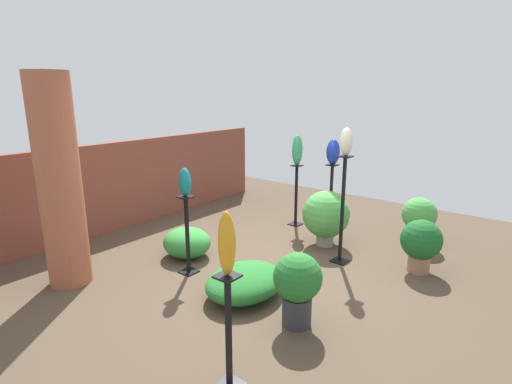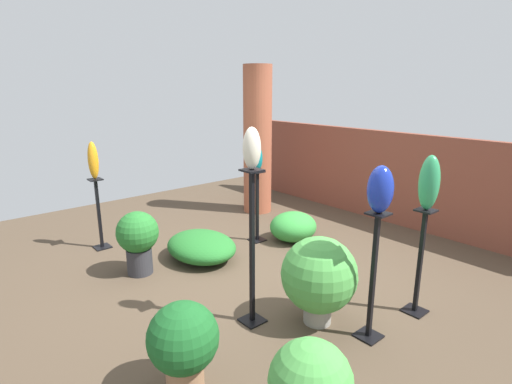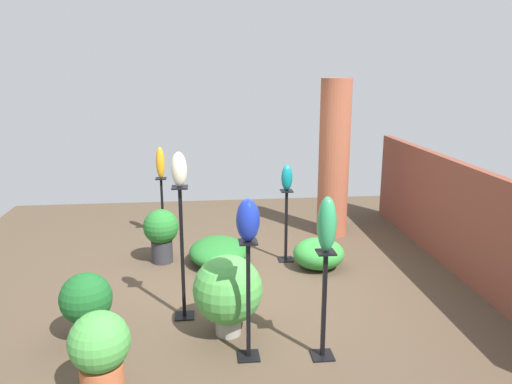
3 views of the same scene
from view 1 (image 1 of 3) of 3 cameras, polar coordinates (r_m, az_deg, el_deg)
ground_plane at (r=5.24m, az=1.51°, el=-10.55°), size 8.00×8.00×0.00m
brick_wall_back at (r=6.95m, az=-17.02°, el=1.30°), size 5.60×0.12×1.41m
brick_pillar at (r=4.95m, az=-26.27°, el=1.19°), size 0.47×0.47×2.41m
pedestal_ivory at (r=5.25m, az=12.20°, el=-3.15°), size 0.20×0.20×1.42m
pedestal_cobalt at (r=6.26m, az=10.61°, el=-1.57°), size 0.20×0.20×1.12m
pedestal_teal at (r=4.98m, az=-9.77°, el=-6.59°), size 0.20×0.20×0.98m
pedestal_amber at (r=3.16m, az=-3.92°, el=-20.14°), size 0.20×0.20×0.94m
pedestal_jade at (r=6.65m, az=5.75°, el=-0.86°), size 0.20×0.20×1.02m
art_vase_ivory at (r=5.05m, az=12.77°, el=7.01°), size 0.14×0.15×0.35m
art_vase_cobalt at (r=6.09m, az=10.96°, el=5.64°), size 0.20×0.20×0.38m
art_vase_teal at (r=4.77m, az=-10.13°, el=1.39°), size 0.14×0.15×0.34m
art_vase_amber at (r=2.81m, az=-4.19°, el=-7.41°), size 0.12×0.13×0.48m
art_vase_jade at (r=6.48m, az=5.93°, el=5.98°), size 0.18×0.17×0.49m
potted_plant_front_right at (r=6.23m, az=22.24°, el=-3.59°), size 0.49×0.49×0.71m
potted_plant_front_left at (r=5.84m, az=9.95°, el=-3.27°), size 0.68×0.68×0.81m
potted_plant_near_pillar at (r=3.90m, az=5.95°, el=-12.88°), size 0.47×0.47×0.73m
potted_plant_mid_left at (r=5.35m, az=22.51°, el=-6.66°), size 0.50×0.50×0.67m
foliage_bed_east at (r=4.50m, az=-1.57°, el=-12.69°), size 0.97×0.78×0.32m
foliage_bed_west at (r=5.53m, az=-9.84°, el=-7.12°), size 0.62×0.67×0.40m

